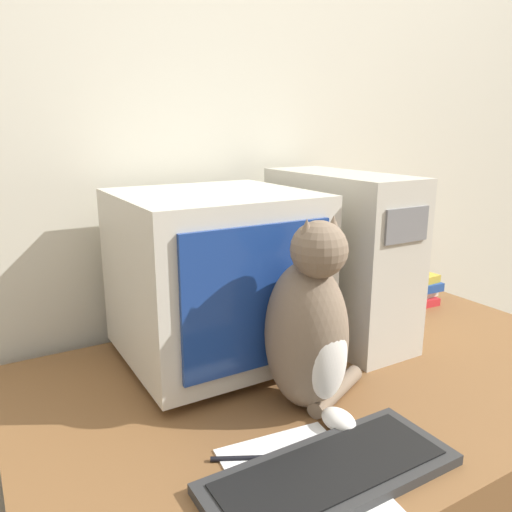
# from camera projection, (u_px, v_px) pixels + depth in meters

# --- Properties ---
(wall_back) EXTENTS (7.00, 0.05, 2.50)m
(wall_back) POSITION_uv_depth(u_px,v_px,m) (233.00, 129.00, 1.42)
(wall_back) COLOR beige
(wall_back) RESTS_ON ground_plane
(desk) EXTENTS (1.39, 0.84, 0.71)m
(desk) POSITION_uv_depth(u_px,v_px,m) (328.00, 500.00, 1.24)
(desk) COLOR brown
(desk) RESTS_ON ground_plane
(crt_monitor) EXTENTS (0.42, 0.41, 0.41)m
(crt_monitor) POSITION_uv_depth(u_px,v_px,m) (215.00, 276.00, 1.16)
(crt_monitor) COLOR beige
(crt_monitor) RESTS_ON desk
(computer_tower) EXTENTS (0.18, 0.46, 0.43)m
(computer_tower) POSITION_uv_depth(u_px,v_px,m) (338.00, 255.00, 1.32)
(computer_tower) COLOR beige
(computer_tower) RESTS_ON desk
(keyboard) EXTENTS (0.42, 0.17, 0.02)m
(keyboard) POSITION_uv_depth(u_px,v_px,m) (331.00, 473.00, 0.80)
(keyboard) COLOR #2D2D2D
(keyboard) RESTS_ON desk
(cat) EXTENTS (0.24, 0.23, 0.39)m
(cat) POSITION_uv_depth(u_px,v_px,m) (310.00, 329.00, 0.97)
(cat) COLOR #7A6651
(cat) RESTS_ON desk
(book_stack) EXTENTS (0.15, 0.20, 0.09)m
(book_stack) POSITION_uv_depth(u_px,v_px,m) (406.00, 285.00, 1.62)
(book_stack) COLOR red
(book_stack) RESTS_ON desk
(pen) EXTENTS (0.12, 0.07, 0.01)m
(pen) POSITION_uv_depth(u_px,v_px,m) (251.00, 458.00, 0.84)
(pen) COLOR black
(pen) RESTS_ON desk
(paper_sheet) EXTENTS (0.24, 0.32, 0.00)m
(paper_sheet) POSITION_uv_depth(u_px,v_px,m) (308.00, 488.00, 0.78)
(paper_sheet) COLOR white
(paper_sheet) RESTS_ON desk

